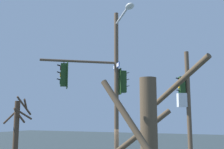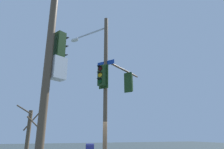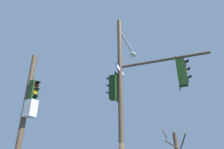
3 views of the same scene
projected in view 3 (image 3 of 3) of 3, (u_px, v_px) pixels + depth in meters
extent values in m
cylinder|color=brown|center=(121.00, 100.00, 8.22)|extent=(0.22, 0.22, 8.44)
cylinder|color=silver|center=(127.00, 43.00, 10.75)|extent=(1.57, 2.10, 0.10)
ellipsoid|color=silver|center=(133.00, 55.00, 11.80)|extent=(0.64, 0.70, 0.20)
cylinder|color=brown|center=(162.00, 60.00, 8.22)|extent=(3.11, 2.31, 0.12)
cube|color=#1E3D19|center=(182.00, 73.00, 7.69)|extent=(0.46, 0.47, 1.10)
cube|color=#1E3D19|center=(178.00, 73.00, 7.75)|extent=(0.37, 0.47, 1.30)
cylinder|color=#2F0403|center=(185.00, 64.00, 7.77)|extent=(0.16, 0.19, 0.22)
cube|color=black|center=(187.00, 61.00, 7.80)|extent=(0.25, 0.26, 0.06)
cylinder|color=#F2A814|center=(187.00, 72.00, 7.64)|extent=(0.16, 0.19, 0.22)
cube|color=black|center=(188.00, 69.00, 7.66)|extent=(0.25, 0.26, 0.06)
cylinder|color=black|center=(188.00, 80.00, 7.50)|extent=(0.16, 0.19, 0.22)
cube|color=black|center=(190.00, 77.00, 7.52)|extent=(0.25, 0.26, 0.06)
cylinder|color=brown|center=(180.00, 59.00, 7.94)|extent=(0.04, 0.04, 0.15)
cube|color=#1E3D19|center=(113.00, 88.00, 8.57)|extent=(0.46, 0.47, 1.10)
cube|color=#1E3D19|center=(117.00, 87.00, 8.52)|extent=(0.38, 0.46, 1.30)
cylinder|color=#2F0403|center=(110.00, 81.00, 8.76)|extent=(0.16, 0.19, 0.22)
cube|color=black|center=(108.00, 79.00, 8.83)|extent=(0.26, 0.26, 0.06)
cylinder|color=#F2A814|center=(110.00, 88.00, 8.62)|extent=(0.16, 0.19, 0.22)
cube|color=black|center=(108.00, 86.00, 8.69)|extent=(0.26, 0.26, 0.06)
cylinder|color=black|center=(110.00, 95.00, 8.49)|extent=(0.16, 0.19, 0.22)
cube|color=black|center=(108.00, 93.00, 8.56)|extent=(0.26, 0.26, 0.06)
cube|color=navy|center=(120.00, 70.00, 8.78)|extent=(0.70, 0.89, 0.24)
cube|color=white|center=(120.00, 70.00, 8.78)|extent=(0.62, 0.80, 0.18)
cylinder|color=brown|center=(23.00, 123.00, 8.62)|extent=(0.25, 0.25, 6.81)
cube|color=white|center=(30.00, 108.00, 8.69)|extent=(0.61, 0.57, 0.77)
cube|color=#1E3D19|center=(33.00, 92.00, 9.01)|extent=(0.44, 0.46, 1.10)
cylinder|color=#2F0403|center=(37.00, 85.00, 9.08)|extent=(0.13, 0.21, 0.22)
cube|color=black|center=(38.00, 82.00, 9.09)|extent=(0.24, 0.26, 0.06)
cylinder|color=#F2A814|center=(35.00, 92.00, 8.94)|extent=(0.13, 0.21, 0.22)
cube|color=black|center=(37.00, 89.00, 8.96)|extent=(0.24, 0.26, 0.06)
cylinder|color=black|center=(34.00, 99.00, 8.80)|extent=(0.13, 0.21, 0.22)
cube|color=black|center=(36.00, 96.00, 8.82)|extent=(0.24, 0.26, 0.06)
cylinder|color=brown|center=(175.00, 147.00, 13.83)|extent=(1.23, 0.90, 1.07)
cylinder|color=brown|center=(164.00, 133.00, 14.90)|extent=(1.29, 1.06, 0.85)
cylinder|color=brown|center=(182.00, 144.00, 14.69)|extent=(1.22, 0.37, 1.55)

